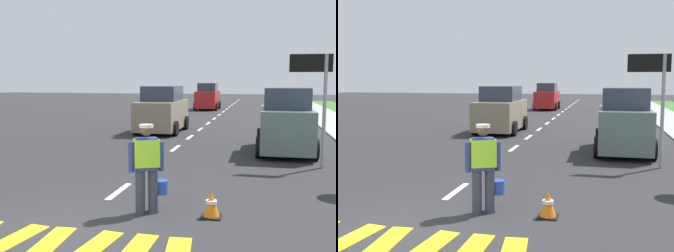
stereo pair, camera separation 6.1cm
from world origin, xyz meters
The scene contains 9 objects.
ground_plane centered at (0.00, 21.00, 0.00)m, with size 96.00×96.00×0.00m, color #28282B.
crosswalk_stripes centered at (0.00, -0.62, 0.01)m, with size 4.60×1.93×0.01m.
lane_center_line centered at (0.00, 25.20, 0.00)m, with size 0.14×46.40×0.01m.
road_worker centered at (1.04, 1.42, 0.93)m, with size 0.66×0.58×1.67m.
lane_direction_sign centered at (4.52, 6.37, 2.41)m, with size 1.16×0.11×3.20m.
traffic_cone_near centered at (2.23, 1.43, 0.25)m, with size 0.36×0.36×0.50m.
car_oncoming_lead centered at (-1.63, 13.28, 1.02)m, with size 2.05×4.09×2.20m.
car_oncoming_third centered at (-1.56, 29.00, 1.04)m, with size 1.95×3.87×2.24m.
car_parked_curbside centered at (3.84, 8.73, 1.03)m, with size 1.91×3.85×2.22m.
Camera 1 is at (3.11, -5.79, 2.47)m, focal length 44.02 mm.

